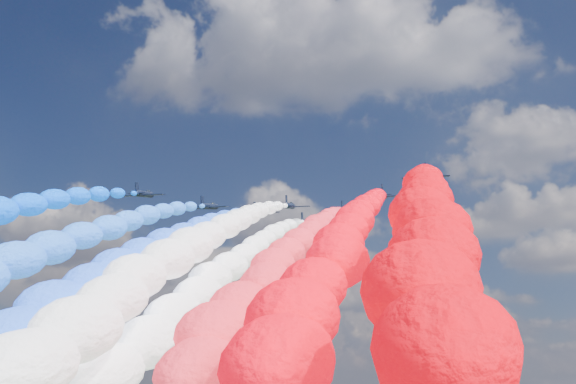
# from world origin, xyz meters

# --- Properties ---
(jet_0) EXTENTS (10.45, 13.90, 5.97)m
(jet_0) POSITION_xyz_m (-30.89, -7.79, 91.41)
(jet_0) COLOR black
(jet_1) EXTENTS (10.46, 13.91, 5.97)m
(jet_1) POSITION_xyz_m (-19.78, 5.54, 91.41)
(jet_1) COLOR black
(trail_1) EXTENTS (7.08, 108.52, 47.59)m
(trail_1) POSITION_xyz_m (-19.78, -50.57, 69.81)
(trail_1) COLOR blue
(jet_2) EXTENTS (9.92, 13.52, 5.97)m
(jet_2) POSITION_xyz_m (-9.17, 13.29, 91.41)
(jet_2) COLOR black
(trail_2) EXTENTS (7.08, 108.52, 47.59)m
(trail_2) POSITION_xyz_m (-9.17, -42.82, 69.81)
(trail_2) COLOR blue
(jet_3) EXTENTS (10.34, 13.82, 5.97)m
(jet_3) POSITION_xyz_m (-0.67, 9.10, 91.41)
(jet_3) COLOR black
(trail_3) EXTENTS (7.08, 108.52, 47.59)m
(trail_3) POSITION_xyz_m (-0.67, -47.01, 69.81)
(trail_3) COLOR white
(jet_4) EXTENTS (9.97, 13.56, 5.97)m
(jet_4) POSITION_xyz_m (0.23, 25.36, 91.41)
(jet_4) COLOR black
(trail_4) EXTENTS (7.08, 108.52, 47.59)m
(trail_4) POSITION_xyz_m (0.23, -30.75, 69.81)
(trail_4) COLOR white
(jet_5) EXTENTS (10.36, 13.83, 5.97)m
(jet_5) POSITION_xyz_m (11.94, 16.63, 91.41)
(jet_5) COLOR black
(trail_5) EXTENTS (7.08, 108.52, 47.59)m
(trail_5) POSITION_xyz_m (11.94, -39.48, 69.81)
(trail_5) COLOR #F72637
(jet_6) EXTENTS (9.87, 13.49, 5.97)m
(jet_6) POSITION_xyz_m (22.29, 4.77, 91.41)
(jet_6) COLOR black
(trail_6) EXTENTS (7.08, 108.52, 47.59)m
(trail_6) POSITION_xyz_m (22.29, -51.34, 69.81)
(trail_6) COLOR #F60213
(jet_7) EXTENTS (9.97, 13.56, 5.97)m
(jet_7) POSITION_xyz_m (31.92, -8.16, 91.41)
(jet_7) COLOR black
(trail_7) EXTENTS (7.08, 108.52, 47.59)m
(trail_7) POSITION_xyz_m (31.92, -64.27, 69.81)
(trail_7) COLOR red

